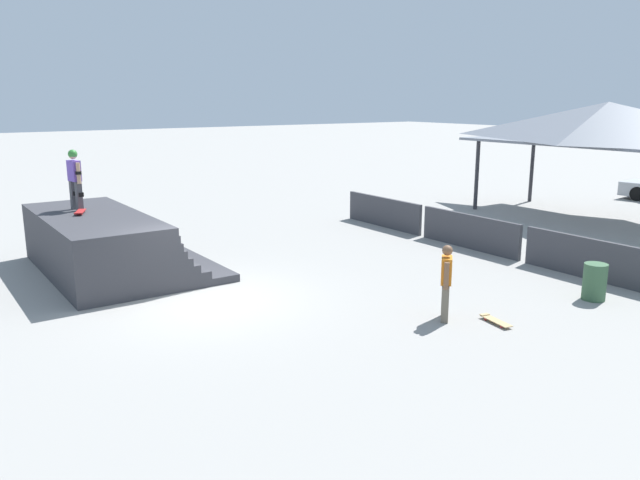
% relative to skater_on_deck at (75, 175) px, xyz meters
% --- Properties ---
extents(ground_plane, '(160.00, 160.00, 0.00)m').
position_rel_skater_on_deck_xyz_m(ground_plane, '(4.74, 1.48, -2.50)').
color(ground_plane, gray).
extents(quarter_pipe_ramp, '(5.75, 3.94, 1.56)m').
position_rel_skater_on_deck_xyz_m(quarter_pipe_ramp, '(0.98, 0.39, -1.78)').
color(quarter_pipe_ramp, '#38383D').
rests_on(quarter_pipe_ramp, ground).
extents(skater_on_deck, '(0.70, 0.28, 1.62)m').
position_rel_skater_on_deck_xyz_m(skater_on_deck, '(0.00, 0.00, 0.00)').
color(skater_on_deck, '#4C4C51').
rests_on(skater_on_deck, quarter_pipe_ramp).
extents(skateboard_on_deck, '(0.79, 0.48, 0.09)m').
position_rel_skater_on_deck_xyz_m(skateboard_on_deck, '(0.66, -0.09, -0.88)').
color(skateboard_on_deck, red).
rests_on(skateboard_on_deck, quarter_pipe_ramp).
extents(bystander_walking, '(0.52, 0.53, 1.59)m').
position_rel_skater_on_deck_xyz_m(bystander_walking, '(8.73, 5.10, -1.61)').
color(bystander_walking, '#6B6051').
rests_on(bystander_walking, ground).
extents(skateboard_on_ground, '(0.83, 0.34, 0.09)m').
position_rel_skater_on_deck_xyz_m(skateboard_on_ground, '(9.48, 5.80, -2.44)').
color(skateboard_on_ground, red).
rests_on(skateboard_on_ground, ground).
extents(barrier_fence, '(11.89, 0.12, 1.05)m').
position_rel_skater_on_deck_xyz_m(barrier_fence, '(4.65, 10.33, -1.97)').
color(barrier_fence, '#3D3D42').
rests_on(barrier_fence, ground).
extents(pavilion_shelter, '(10.31, 4.20, 4.39)m').
position_rel_skater_on_deck_xyz_m(pavilion_shelter, '(4.42, 17.59, 1.10)').
color(pavilion_shelter, '#2D2D33').
rests_on(pavilion_shelter, ground).
extents(trash_bin, '(0.52, 0.52, 0.85)m').
position_rel_skater_on_deck_xyz_m(trash_bin, '(9.74, 8.87, -2.07)').
color(trash_bin, '#385B3D').
rests_on(trash_bin, ground).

